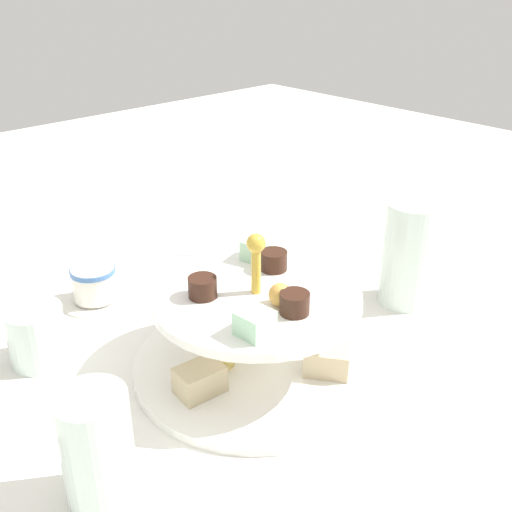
% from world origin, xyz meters
% --- Properties ---
extents(ground_plane, '(2.40, 2.40, 0.00)m').
position_xyz_m(ground_plane, '(0.00, 0.00, 0.00)').
color(ground_plane, silver).
extents(tiered_serving_stand, '(0.27, 0.27, 0.16)m').
position_xyz_m(tiered_serving_stand, '(0.00, 0.00, 0.04)').
color(tiered_serving_stand, white).
rests_on(tiered_serving_stand, ground_plane).
extents(water_glass_tall_right, '(0.07, 0.07, 0.14)m').
position_xyz_m(water_glass_tall_right, '(-0.24, 0.03, 0.07)').
color(water_glass_tall_right, silver).
rests_on(water_glass_tall_right, ground_plane).
extents(water_glass_short_left, '(0.06, 0.06, 0.07)m').
position_xyz_m(water_glass_short_left, '(0.17, -0.18, 0.03)').
color(water_glass_short_left, silver).
rests_on(water_glass_short_left, ground_plane).
extents(teacup_with_saucer, '(0.09, 0.09, 0.05)m').
position_xyz_m(teacup_with_saucer, '(0.06, -0.25, 0.02)').
color(teacup_with_saucer, white).
rests_on(teacup_with_saucer, ground_plane).
extents(butter_knife_right, '(0.14, 0.12, 0.00)m').
position_xyz_m(butter_knife_right, '(-0.16, -0.25, 0.00)').
color(butter_knife_right, silver).
rests_on(butter_knife_right, ground_plane).
extents(water_glass_mid_back, '(0.06, 0.06, 0.11)m').
position_xyz_m(water_glass_mid_back, '(0.22, 0.04, 0.05)').
color(water_glass_mid_back, silver).
rests_on(water_glass_mid_back, ground_plane).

